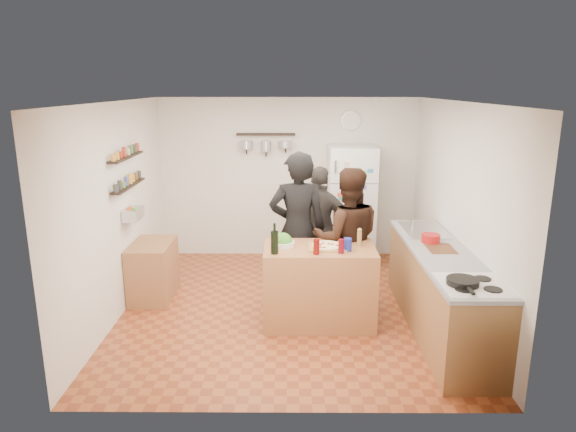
{
  "coord_description": "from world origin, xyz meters",
  "views": [
    {
      "loc": [
        0.04,
        -5.88,
        2.68
      ],
      "look_at": [
        0.0,
        0.1,
        1.15
      ],
      "focal_mm": 32.0,
      "sensor_mm": 36.0,
      "label": 1
    }
  ],
  "objects_px": {
    "salad_bowl": "(282,244)",
    "person_back": "(320,228)",
    "side_table": "(153,270)",
    "fridge": "(351,205)",
    "wall_clock": "(351,121)",
    "person_left": "(298,229)",
    "prep_island": "(319,285)",
    "salt_canister": "(348,245)",
    "red_bowl": "(431,238)",
    "wine_bottle": "(275,243)",
    "person_center": "(347,239)",
    "pepper_mill": "(359,239)",
    "counter_run": "(440,292)",
    "skillet": "(463,282)"
  },
  "relations": [
    {
      "from": "salad_bowl",
      "to": "person_back",
      "type": "relative_size",
      "value": 0.17
    },
    {
      "from": "person_back",
      "to": "side_table",
      "type": "relative_size",
      "value": 2.06
    },
    {
      "from": "person_back",
      "to": "fridge",
      "type": "xyz_separation_m",
      "value": [
        0.52,
        1.01,
        0.07
      ]
    },
    {
      "from": "wall_clock",
      "to": "side_table",
      "type": "relative_size",
      "value": 0.37
    },
    {
      "from": "salad_bowl",
      "to": "fridge",
      "type": "relative_size",
      "value": 0.15
    },
    {
      "from": "person_left",
      "to": "person_back",
      "type": "bearing_deg",
      "value": -122.57
    },
    {
      "from": "prep_island",
      "to": "salt_canister",
      "type": "bearing_deg",
      "value": -21.8
    },
    {
      "from": "fridge",
      "to": "red_bowl",
      "type": "bearing_deg",
      "value": -70.26
    },
    {
      "from": "wine_bottle",
      "to": "person_center",
      "type": "bearing_deg",
      "value": 37.43
    },
    {
      "from": "person_back",
      "to": "side_table",
      "type": "xyz_separation_m",
      "value": [
        -2.17,
        -0.41,
        -0.46
      ]
    },
    {
      "from": "prep_island",
      "to": "person_back",
      "type": "relative_size",
      "value": 0.76
    },
    {
      "from": "wall_clock",
      "to": "person_center",
      "type": "bearing_deg",
      "value": -96.59
    },
    {
      "from": "salad_bowl",
      "to": "red_bowl",
      "type": "bearing_deg",
      "value": 4.42
    },
    {
      "from": "prep_island",
      "to": "pepper_mill",
      "type": "bearing_deg",
      "value": 6.34
    },
    {
      "from": "person_left",
      "to": "counter_run",
      "type": "bearing_deg",
      "value": 151.45
    },
    {
      "from": "counter_run",
      "to": "wall_clock",
      "type": "height_order",
      "value": "wall_clock"
    },
    {
      "from": "fridge",
      "to": "wall_clock",
      "type": "xyz_separation_m",
      "value": [
        0.0,
        0.33,
        1.25
      ]
    },
    {
      "from": "pepper_mill",
      "to": "fridge",
      "type": "distance_m",
      "value": 2.09
    },
    {
      "from": "fridge",
      "to": "side_table",
      "type": "relative_size",
      "value": 2.25
    },
    {
      "from": "wine_bottle",
      "to": "skillet",
      "type": "distance_m",
      "value": 1.96
    },
    {
      "from": "skillet",
      "to": "red_bowl",
      "type": "height_order",
      "value": "red_bowl"
    },
    {
      "from": "pepper_mill",
      "to": "person_back",
      "type": "height_order",
      "value": "person_back"
    },
    {
      "from": "prep_island",
      "to": "wall_clock",
      "type": "relative_size",
      "value": 4.17
    },
    {
      "from": "salad_bowl",
      "to": "wall_clock",
      "type": "bearing_deg",
      "value": 67.28
    },
    {
      "from": "salad_bowl",
      "to": "wall_clock",
      "type": "height_order",
      "value": "wall_clock"
    },
    {
      "from": "skillet",
      "to": "wall_clock",
      "type": "height_order",
      "value": "wall_clock"
    },
    {
      "from": "red_bowl",
      "to": "wall_clock",
      "type": "height_order",
      "value": "wall_clock"
    },
    {
      "from": "salad_bowl",
      "to": "skillet",
      "type": "xyz_separation_m",
      "value": [
        1.66,
        -1.17,
        0.01
      ]
    },
    {
      "from": "prep_island",
      "to": "skillet",
      "type": "xyz_separation_m",
      "value": [
        1.24,
        -1.12,
        0.49
      ]
    },
    {
      "from": "pepper_mill",
      "to": "person_center",
      "type": "xyz_separation_m",
      "value": [
        -0.09,
        0.39,
        -0.12
      ]
    },
    {
      "from": "person_left",
      "to": "wall_clock",
      "type": "bearing_deg",
      "value": -117.66
    },
    {
      "from": "pepper_mill",
      "to": "person_back",
      "type": "relative_size",
      "value": 0.1
    },
    {
      "from": "person_left",
      "to": "fridge",
      "type": "xyz_separation_m",
      "value": [
        0.83,
        1.58,
        -0.06
      ]
    },
    {
      "from": "pepper_mill",
      "to": "red_bowl",
      "type": "distance_m",
      "value": 0.85
    },
    {
      "from": "salad_bowl",
      "to": "wall_clock",
      "type": "distance_m",
      "value": 2.88
    },
    {
      "from": "wine_bottle",
      "to": "counter_run",
      "type": "xyz_separation_m",
      "value": [
        1.84,
        0.05,
        -0.59
      ]
    },
    {
      "from": "pepper_mill",
      "to": "wall_clock",
      "type": "height_order",
      "value": "wall_clock"
    },
    {
      "from": "fridge",
      "to": "person_center",
      "type": "bearing_deg",
      "value": -97.86
    },
    {
      "from": "person_left",
      "to": "fridge",
      "type": "height_order",
      "value": "person_left"
    },
    {
      "from": "side_table",
      "to": "person_center",
      "type": "bearing_deg",
      "value": -6.41
    },
    {
      "from": "wine_bottle",
      "to": "side_table",
      "type": "distance_m",
      "value": 1.97
    },
    {
      "from": "salt_canister",
      "to": "red_bowl",
      "type": "bearing_deg",
      "value": 16.97
    },
    {
      "from": "salt_canister",
      "to": "person_center",
      "type": "xyz_separation_m",
      "value": [
        0.06,
        0.56,
        -0.11
      ]
    },
    {
      "from": "counter_run",
      "to": "skillet",
      "type": "bearing_deg",
      "value": -95.99
    },
    {
      "from": "wine_bottle",
      "to": "person_left",
      "type": "relative_size",
      "value": 0.13
    },
    {
      "from": "red_bowl",
      "to": "fridge",
      "type": "height_order",
      "value": "fridge"
    },
    {
      "from": "skillet",
      "to": "fridge",
      "type": "height_order",
      "value": "fridge"
    },
    {
      "from": "person_left",
      "to": "skillet",
      "type": "height_order",
      "value": "person_left"
    },
    {
      "from": "wine_bottle",
      "to": "skillet",
      "type": "height_order",
      "value": "wine_bottle"
    },
    {
      "from": "prep_island",
      "to": "red_bowl",
      "type": "xyz_separation_m",
      "value": [
        1.29,
        0.18,
        0.51
      ]
    }
  ]
}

